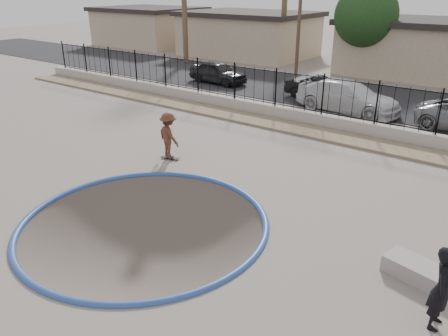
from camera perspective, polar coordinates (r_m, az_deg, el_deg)
name	(u,v)px	position (r m, az deg, el deg)	size (l,w,h in m)	color
ground	(333,139)	(23.02, 14.01, 3.70)	(120.00, 120.00, 2.20)	slate
bowl_pit	(144,223)	(12.60, -10.35, -7.13)	(6.84, 6.84, 1.80)	#51483E
coping_ring	(144,223)	(12.60, -10.35, -7.13)	(7.04, 7.04, 0.20)	#2B478D
rock_strip	(309,131)	(20.23, 11.10, 4.75)	(42.00, 1.60, 0.11)	#8B7C5B
retaining_wall	(321,120)	(21.11, 12.50, 6.10)	(42.00, 0.45, 0.60)	#9E958B
fence	(323,95)	(20.80, 12.78, 9.26)	(40.00, 0.04, 1.80)	black
street	(370,98)	(27.24, 18.54, 8.61)	(90.00, 8.00, 0.04)	black
house_west_far	(149,26)	(50.35, -9.75, 17.83)	(10.60, 8.60, 3.90)	tan
house_west	(249,34)	(41.98, 3.25, 17.13)	(11.60, 8.60, 3.90)	tan
house_center	(420,47)	(35.93, 24.20, 14.26)	(10.60, 8.60, 3.90)	tan
utility_pole_left	(300,9)	(30.74, 9.89, 19.82)	(1.70, 0.24, 9.00)	#473323
street_tree_left	(366,16)	(33.23, 18.05, 18.41)	(4.32, 4.32, 6.36)	#473323
skater	(169,138)	(16.62, -7.21, 3.94)	(1.12, 0.64, 1.74)	brown
skateboard	(170,158)	(16.90, -7.08, 1.33)	(0.76, 0.37, 0.06)	black
videographer	(442,288)	(9.57, 26.62, -13.88)	(0.65, 0.42, 1.77)	black
concrete_ledge	(421,273)	(11.10, 24.29, -12.34)	(1.60, 0.70, 0.40)	gray
car_a	(218,72)	(29.85, -0.81, 12.39)	(1.68, 4.18, 1.42)	black
car_b	(318,88)	(26.13, 12.22, 10.18)	(1.35, 3.86, 1.27)	black
car_c	(348,97)	(23.74, 15.87, 8.95)	(2.22, 5.46, 1.59)	silver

